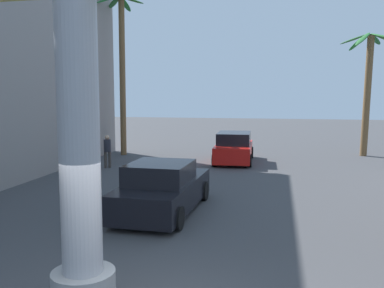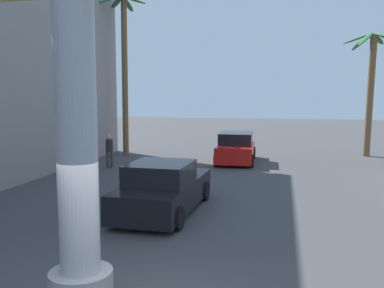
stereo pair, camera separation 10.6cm
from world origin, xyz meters
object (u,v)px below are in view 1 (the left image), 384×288
object	(u,v)px
car_lead	(163,189)
pedestrian_far_left	(107,149)
palm_tree_far_right	(368,80)
car_far	(234,148)
palm_tree_far_left	(122,60)

from	to	relation	value
car_lead	pedestrian_far_left	xyz separation A→B (m)	(-4.68, 6.98, 0.22)
car_lead	palm_tree_far_right	bearing A→B (deg)	58.88
car_lead	pedestrian_far_left	size ratio (longest dim) A/B	2.99
car_far	palm_tree_far_right	xyz separation A→B (m)	(7.16, 3.75, 3.62)
palm_tree_far_right	pedestrian_far_left	size ratio (longest dim) A/B	4.40
palm_tree_far_left	pedestrian_far_left	bearing A→B (deg)	-78.85
palm_tree_far_right	pedestrian_far_left	bearing A→B (deg)	-152.54
car_lead	palm_tree_far_left	bearing A→B (deg)	115.85
car_far	pedestrian_far_left	world-z (taller)	pedestrian_far_left
car_far	palm_tree_far_left	distance (m)	8.35
car_far	pedestrian_far_left	bearing A→B (deg)	-152.80
palm_tree_far_left	pedestrian_far_left	world-z (taller)	palm_tree_far_left
car_far	palm_tree_far_right	distance (m)	8.86
car_far	palm_tree_far_right	world-z (taller)	palm_tree_far_right
palm_tree_far_right	pedestrian_far_left	world-z (taller)	palm_tree_far_right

